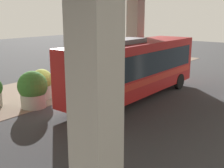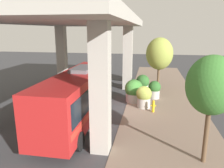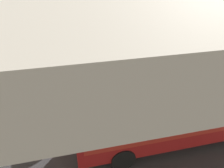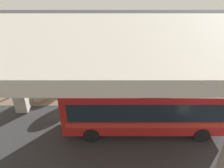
# 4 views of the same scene
# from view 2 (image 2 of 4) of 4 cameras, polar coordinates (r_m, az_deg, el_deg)

# --- Properties ---
(ground_plane) EXTENTS (80.00, 80.00, 0.00)m
(ground_plane) POSITION_cam_2_polar(r_m,az_deg,el_deg) (16.97, 3.42, -6.60)
(ground_plane) COLOR #38383A
(ground_plane) RESTS_ON ground
(sidewalk_strip) EXTENTS (6.00, 40.00, 0.02)m
(sidewalk_strip) POSITION_cam_2_polar(r_m,az_deg,el_deg) (16.91, 13.64, -7.02)
(sidewalk_strip) COLOR #7A6656
(sidewalk_strip) RESTS_ON ground
(overpass) EXTENTS (9.40, 20.15, 6.95)m
(overpass) POSITION_cam_2_polar(r_m,az_deg,el_deg) (16.82, -10.37, 14.30)
(overpass) COLOR #ADA89E
(overpass) RESTS_ON ground
(bus) EXTENTS (2.55, 10.17, 3.49)m
(bus) POSITION_cam_2_polar(r_m,az_deg,el_deg) (14.41, -8.61, -2.55)
(bus) COLOR #B21E1E
(bus) RESTS_ON ground
(fire_hydrant) EXTENTS (0.40, 0.19, 0.93)m
(fire_hydrant) POSITION_cam_2_polar(r_m,az_deg,el_deg) (16.47, 10.74, -5.72)
(fire_hydrant) COLOR gold
(fire_hydrant) RESTS_ON ground
(planter_front) EXTENTS (1.32, 1.32, 1.70)m
(planter_front) POSITION_cam_2_polar(r_m,az_deg,el_deg) (21.66, 7.99, 0.16)
(planter_front) COLOR #ADA89E
(planter_front) RESTS_ON ground
(planter_middle) EXTENTS (1.21, 1.21, 1.74)m
(planter_middle) POSITION_cam_2_polar(r_m,az_deg,el_deg) (17.20, 8.32, -3.29)
(planter_middle) COLOR #ADA89E
(planter_middle) RESTS_ON ground
(planter_back) EXTENTS (1.54, 1.54, 1.94)m
(planter_back) POSITION_cam_2_polar(r_m,az_deg,el_deg) (18.45, 5.72, -1.80)
(planter_back) COLOR #ADA89E
(planter_back) RESTS_ON ground
(planter_extra) EXTENTS (1.09, 1.09, 1.59)m
(planter_extra) POSITION_cam_2_polar(r_m,az_deg,el_deg) (19.68, 11.02, -1.40)
(planter_extra) COLOR #ADA89E
(planter_extra) RESTS_ON ground
(street_tree_near) EXTENTS (2.68, 2.68, 5.24)m
(street_tree_near) POSITION_cam_2_polar(r_m,az_deg,el_deg) (22.54, 12.29, 7.71)
(street_tree_near) COLOR brown
(street_tree_near) RESTS_ON ground
(street_tree_far) EXTENTS (2.16, 2.16, 4.97)m
(street_tree_far) POSITION_cam_2_polar(r_m,az_deg,el_deg) (10.17, 24.60, -0.43)
(street_tree_far) COLOR brown
(street_tree_far) RESTS_ON ground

